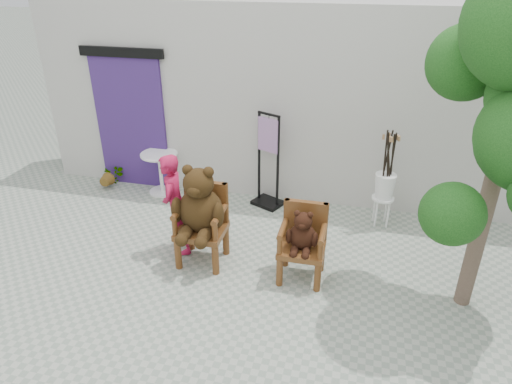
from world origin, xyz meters
TOP-DOWN VIEW (x-y plane):
  - ground_plane at (0.00, 0.00)m, footprint 60.00×60.00m
  - back_wall at (0.00, 3.10)m, footprint 9.00×1.00m
  - doorway at (-3.00, 2.58)m, footprint 1.40×0.11m
  - chair_big at (-1.12, 0.66)m, footprint 0.67×0.71m
  - chair_small at (0.17, 0.64)m, footprint 0.55×0.51m
  - person at (-1.51, 0.83)m, footprint 0.39×0.54m
  - cafe_table at (-2.45, 2.35)m, footprint 0.60×0.60m
  - display_stand at (-0.63, 2.35)m, footprint 0.56×0.51m
  - stool_bucket at (1.12, 2.14)m, footprint 0.32×0.32m
  - potted_plant at (-3.40, 2.35)m, footprint 0.36×0.31m

SIDE VIEW (x-z plane):
  - ground_plane at x=0.00m, z-range 0.00..0.00m
  - potted_plant at x=-3.40m, z-range 0.00..0.40m
  - cafe_table at x=-2.45m, z-range 0.09..0.79m
  - chair_small at x=0.17m, z-range 0.09..1.05m
  - display_stand at x=-0.63m, z-range -0.17..1.34m
  - stool_bucket at x=1.12m, z-range -0.08..1.37m
  - person at x=-1.51m, z-range 0.00..1.37m
  - chair_big at x=-1.12m, z-range 0.08..1.43m
  - doorway at x=-3.00m, z-range 0.00..2.33m
  - back_wall at x=0.00m, z-range 0.00..3.00m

